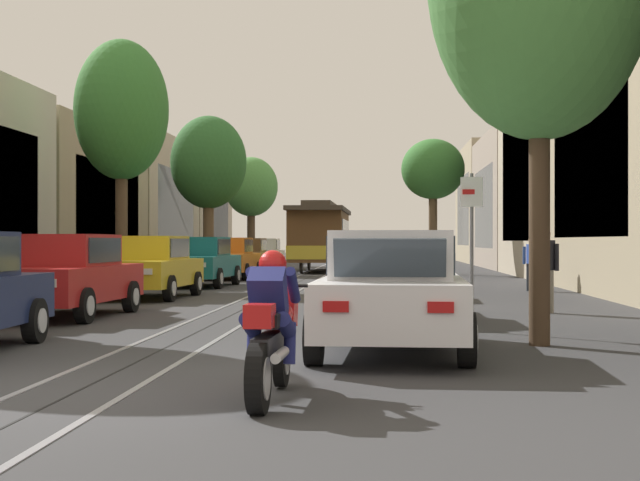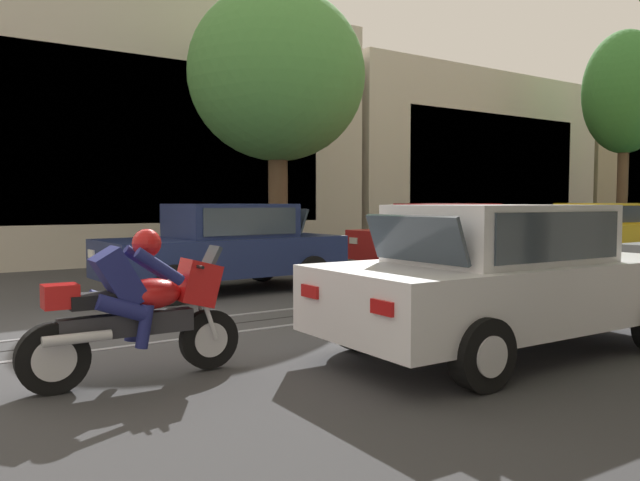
% 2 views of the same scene
% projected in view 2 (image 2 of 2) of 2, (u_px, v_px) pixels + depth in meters
% --- Properties ---
extents(building_facade_left, '(5.90, 63.71, 7.21)m').
position_uv_depth(building_facade_left, '(622.00, 169.00, 33.15)').
color(building_facade_left, beige).
rests_on(building_facade_left, ground).
extents(parked_car_navy_near_left, '(2.10, 4.40, 1.58)m').
position_uv_depth(parked_car_navy_near_left, '(225.00, 247.00, 11.37)').
color(parked_car_navy_near_left, '#19234C').
rests_on(parked_car_navy_near_left, ground).
extents(parked_car_red_second_left, '(2.11, 4.41, 1.58)m').
position_uv_depth(parked_car_red_second_left, '(444.00, 237.00, 14.86)').
color(parked_car_red_second_left, red).
rests_on(parked_car_red_second_left, ground).
extents(parked_car_yellow_mid_left, '(2.11, 4.41, 1.58)m').
position_uv_depth(parked_car_yellow_mid_left, '(595.00, 230.00, 18.12)').
color(parked_car_yellow_mid_left, gold).
rests_on(parked_car_yellow_mid_left, ground).
extents(parked_car_white_near_right, '(2.09, 4.40, 1.58)m').
position_uv_depth(parked_car_white_near_right, '(506.00, 278.00, 6.76)').
color(parked_car_white_near_right, silver).
rests_on(parked_car_white_near_right, ground).
extents(street_tree_kerb_left_near, '(3.81, 4.16, 6.52)m').
position_uv_depth(street_tree_kerb_left_near, '(278.00, 76.00, 14.54)').
color(street_tree_kerb_left_near, brown).
rests_on(street_tree_kerb_left_near, ground).
extents(street_tree_kerb_left_second, '(2.92, 2.95, 7.73)m').
position_uv_depth(street_tree_kerb_left_second, '(625.00, 93.00, 22.56)').
color(street_tree_kerb_left_second, brown).
rests_on(street_tree_kerb_left_second, ground).
extents(motorcycle_with_rider, '(0.56, 1.99, 1.37)m').
position_uv_depth(motorcycle_with_rider, '(135.00, 310.00, 5.65)').
color(motorcycle_with_rider, black).
rests_on(motorcycle_with_rider, ground).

